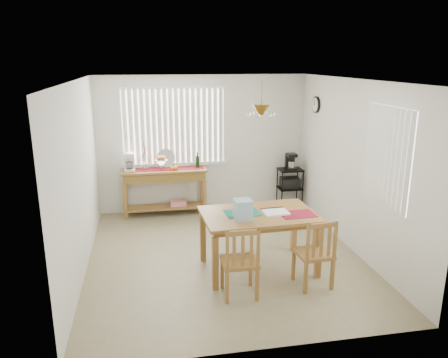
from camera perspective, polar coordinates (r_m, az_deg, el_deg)
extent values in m
cube|color=gray|center=(6.72, 0.01, -10.00)|extent=(4.00, 4.50, 0.01)
cube|color=white|center=(8.49, -2.81, 4.69)|extent=(4.00, 0.10, 2.60)
cube|color=white|center=(4.14, 5.82, -7.06)|extent=(4.00, 0.10, 2.60)
cube|color=white|center=(6.24, -18.83, -0.05)|extent=(0.10, 4.50, 2.60)
cube|color=white|center=(6.93, 16.94, 1.58)|extent=(0.10, 4.50, 2.60)
cube|color=white|center=(6.07, 0.01, 13.28)|extent=(4.00, 4.50, 0.10)
cube|color=white|center=(8.32, -6.57, 6.83)|extent=(1.90, 0.01, 1.40)
cube|color=white|center=(8.30, -12.80, 6.53)|extent=(0.07, 0.03, 1.40)
cube|color=white|center=(8.30, -12.06, 6.57)|extent=(0.07, 0.03, 1.40)
cube|color=white|center=(8.29, -11.33, 6.61)|extent=(0.07, 0.03, 1.40)
cube|color=white|center=(8.29, -10.60, 6.65)|extent=(0.07, 0.03, 1.40)
cube|color=white|center=(8.29, -9.86, 6.68)|extent=(0.07, 0.03, 1.40)
cube|color=white|center=(8.29, -9.13, 6.71)|extent=(0.07, 0.03, 1.40)
cube|color=white|center=(8.30, -8.40, 6.75)|extent=(0.07, 0.03, 1.40)
cube|color=white|center=(8.30, -7.67, 6.78)|extent=(0.07, 0.03, 1.40)
cube|color=white|center=(8.31, -6.93, 6.81)|extent=(0.07, 0.03, 1.40)
cube|color=white|center=(8.31, -6.20, 6.84)|extent=(0.07, 0.03, 1.40)
cube|color=white|center=(8.32, -5.47, 6.87)|extent=(0.07, 0.03, 1.40)
cube|color=white|center=(8.33, -4.75, 6.90)|extent=(0.07, 0.03, 1.40)
cube|color=white|center=(8.34, -4.02, 6.92)|extent=(0.07, 0.03, 1.40)
cube|color=white|center=(8.35, -3.29, 6.95)|extent=(0.07, 0.03, 1.40)
cube|color=white|center=(8.37, -2.57, 6.97)|extent=(0.07, 0.03, 1.40)
cube|color=white|center=(8.38, -1.85, 6.99)|extent=(0.07, 0.03, 1.40)
cube|color=white|center=(8.40, -1.14, 7.01)|extent=(0.07, 0.03, 1.40)
cube|color=white|center=(8.42, -0.42, 7.03)|extent=(0.07, 0.03, 1.40)
cube|color=white|center=(8.43, -6.41, 1.90)|extent=(1.98, 0.06, 0.06)
cube|color=white|center=(8.22, -6.72, 11.85)|extent=(1.98, 0.06, 0.06)
cube|color=white|center=(6.06, 20.56, 2.75)|extent=(0.01, 1.10, 1.30)
cube|color=white|center=(5.65, 23.00, 1.63)|extent=(0.03, 0.07, 1.30)
cube|color=white|center=(5.74, 22.41, 1.89)|extent=(0.03, 0.07, 1.30)
cube|color=white|center=(5.83, 21.83, 2.15)|extent=(0.03, 0.07, 1.30)
cube|color=white|center=(5.92, 21.28, 2.39)|extent=(0.03, 0.07, 1.30)
cube|color=white|center=(6.01, 20.74, 2.63)|extent=(0.03, 0.07, 1.30)
cube|color=white|center=(6.10, 20.22, 2.86)|extent=(0.03, 0.07, 1.30)
cube|color=white|center=(6.19, 19.71, 3.08)|extent=(0.03, 0.07, 1.30)
cube|color=white|center=(6.29, 19.22, 3.30)|extent=(0.03, 0.07, 1.30)
cube|color=white|center=(6.38, 18.74, 3.51)|extent=(0.03, 0.07, 1.30)
cube|color=white|center=(6.48, 18.28, 3.71)|extent=(0.03, 0.07, 1.30)
cylinder|color=black|center=(8.16, 11.93, 9.48)|extent=(0.04, 0.30, 0.30)
cylinder|color=white|center=(8.15, 11.78, 9.49)|extent=(0.01, 0.25, 0.25)
cylinder|color=olive|center=(5.68, 4.94, 10.85)|extent=(0.01, 0.01, 0.34)
cone|color=olive|center=(5.70, 4.89, 9.05)|extent=(0.24, 0.24, 0.14)
sphere|color=white|center=(5.75, 6.44, 8.46)|extent=(0.05, 0.05, 0.05)
sphere|color=white|center=(5.86, 5.29, 8.62)|extent=(0.05, 0.05, 0.05)
sphere|color=white|center=(5.82, 3.75, 8.61)|extent=(0.05, 0.05, 0.05)
sphere|color=white|center=(5.67, 3.30, 8.43)|extent=(0.05, 0.05, 0.05)
sphere|color=white|center=(5.56, 4.45, 8.27)|extent=(0.05, 0.05, 0.05)
sphere|color=white|center=(5.60, 6.05, 8.29)|extent=(0.05, 0.05, 0.05)
cube|color=olive|center=(8.23, -7.83, 1.11)|extent=(1.57, 0.44, 0.04)
cube|color=olive|center=(8.26, -7.80, 0.38)|extent=(1.51, 0.40, 0.16)
cube|color=olive|center=(8.22, -12.77, -2.98)|extent=(0.06, 0.06, 0.68)
cube|color=olive|center=(8.27, -2.54, -2.47)|extent=(0.06, 0.06, 0.68)
cube|color=olive|center=(8.54, -12.69, -2.26)|extent=(0.06, 0.06, 0.68)
cube|color=olive|center=(8.60, -2.86, -1.78)|extent=(0.06, 0.06, 0.68)
cube|color=olive|center=(8.44, -7.65, -3.61)|extent=(1.45, 0.38, 0.03)
cube|color=red|center=(8.43, -6.00, -3.11)|extent=(0.29, 0.22, 0.10)
cube|color=maroon|center=(8.23, -7.84, 1.26)|extent=(1.49, 0.24, 0.01)
cube|color=white|center=(8.22, -12.21, 1.20)|extent=(0.20, 0.24, 0.05)
cube|color=white|center=(8.27, -12.25, 2.15)|extent=(0.20, 0.08, 0.29)
cube|color=white|center=(8.14, -12.33, 3.11)|extent=(0.20, 0.22, 0.07)
cylinder|color=white|center=(8.17, -12.25, 1.75)|extent=(0.13, 0.13, 0.13)
cylinder|color=white|center=(8.19, -8.18, 1.52)|extent=(0.05, 0.05, 0.10)
cone|color=white|center=(8.17, -8.21, 2.16)|extent=(0.26, 0.26, 0.09)
sphere|color=red|center=(8.16, -7.89, 2.75)|extent=(0.08, 0.08, 0.08)
sphere|color=red|center=(8.20, -8.07, 2.80)|extent=(0.08, 0.08, 0.08)
sphere|color=red|center=(8.20, -8.41, 2.79)|extent=(0.08, 0.08, 0.08)
sphere|color=red|center=(8.15, -8.57, 2.71)|extent=(0.08, 0.08, 0.08)
sphere|color=red|center=(8.11, -8.39, 2.66)|extent=(0.08, 0.08, 0.08)
sphere|color=red|center=(8.11, -8.04, 2.67)|extent=(0.08, 0.08, 0.08)
sphere|color=orange|center=(8.15, -6.85, 1.42)|extent=(0.08, 0.08, 0.08)
sphere|color=orange|center=(8.15, -6.30, 1.45)|extent=(0.08, 0.08, 0.08)
cylinder|color=silver|center=(8.36, -7.60, 2.73)|extent=(0.35, 0.09, 0.35)
cylinder|color=white|center=(8.25, -10.25, 1.67)|extent=(0.08, 0.08, 0.14)
cylinder|color=#4C3823|center=(8.19, -10.35, 3.64)|extent=(0.08, 0.04, 0.44)
cylinder|color=#4C3823|center=(8.18, -10.35, 3.81)|extent=(0.13, 0.06, 0.47)
cylinder|color=#4C3823|center=(8.19, -10.34, 3.47)|extent=(0.17, 0.08, 0.35)
cylinder|color=#4C3823|center=(8.18, -10.36, 3.98)|extent=(0.05, 0.03, 0.54)
cylinder|color=#4C3823|center=(8.20, -10.33, 3.40)|extent=(0.21, 0.10, 0.30)
cylinder|color=black|center=(8.30, -3.48, 2.28)|extent=(0.07, 0.07, 0.23)
cylinder|color=black|center=(8.26, -3.50, 3.31)|extent=(0.03, 0.03, 0.08)
cylinder|color=black|center=(8.59, 7.59, -1.56)|extent=(0.02, 0.02, 0.78)
cylinder|color=black|center=(8.72, 10.23, -1.40)|extent=(0.02, 0.02, 0.78)
cylinder|color=black|center=(8.89, 6.94, -0.95)|extent=(0.02, 0.02, 0.78)
cylinder|color=black|center=(9.02, 9.51, -0.80)|extent=(0.02, 0.02, 0.78)
cube|color=black|center=(8.70, 8.67, 1.21)|extent=(0.46, 0.37, 0.03)
cube|color=black|center=(8.80, 8.57, -1.17)|extent=(0.46, 0.37, 0.02)
cube|color=black|center=(8.90, 8.49, -3.24)|extent=(0.46, 0.37, 0.02)
cube|color=black|center=(8.77, 8.60, -0.47)|extent=(0.35, 0.28, 0.20)
cube|color=black|center=(8.68, 8.72, 1.41)|extent=(0.18, 0.22, 0.05)
cube|color=black|center=(8.72, 8.59, 2.26)|extent=(0.18, 0.07, 0.28)
cube|color=black|center=(8.62, 8.79, 3.13)|extent=(0.18, 0.20, 0.06)
cylinder|color=silver|center=(8.65, 8.76, 1.93)|extent=(0.12, 0.12, 0.12)
cube|color=olive|center=(6.03, 4.58, -4.67)|extent=(1.60, 1.07, 0.04)
cube|color=olive|center=(6.05, 4.57, -5.17)|extent=(1.48, 0.96, 0.07)
cube|color=olive|center=(5.66, -1.15, -11.01)|extent=(0.08, 0.08, 0.72)
cube|color=olive|center=(6.08, 12.23, -9.40)|extent=(0.08, 0.08, 0.72)
cube|color=olive|center=(6.43, -2.79, -7.65)|extent=(0.08, 0.08, 0.72)
cube|color=olive|center=(6.80, 9.13, -6.49)|extent=(0.08, 0.08, 0.72)
cube|color=#147064|center=(6.01, 2.41, -4.45)|extent=(0.48, 0.36, 0.01)
cube|color=maroon|center=(6.04, 9.60, -4.55)|extent=(0.48, 0.36, 0.01)
cube|color=white|center=(6.04, 6.76, -4.35)|extent=(0.35, 0.28, 0.03)
cube|color=black|center=(6.17, 6.31, -3.88)|extent=(0.33, 0.05, 0.03)
cube|color=#93BBD6|center=(5.75, 2.48, -4.00)|extent=(0.23, 0.23, 0.27)
cube|color=olive|center=(5.51, 2.02, -10.78)|extent=(0.44, 0.44, 0.04)
cube|color=olive|center=(5.81, 3.47, -11.89)|extent=(0.04, 0.04, 0.43)
cube|color=olive|center=(5.75, -0.24, -12.19)|extent=(0.04, 0.04, 0.43)
cube|color=olive|center=(5.49, 4.35, -13.65)|extent=(0.04, 0.04, 0.43)
cube|color=olive|center=(5.42, 0.40, -13.99)|extent=(0.04, 0.04, 0.43)
cube|color=olive|center=(5.26, 4.49, -9.01)|extent=(0.04, 0.04, 0.48)
cube|color=olive|center=(5.19, 0.43, -9.31)|extent=(0.04, 0.04, 0.48)
cube|color=olive|center=(5.14, 2.50, -7.06)|extent=(0.39, 0.04, 0.06)
cube|color=olive|center=(5.25, 3.59, -9.31)|extent=(0.04, 0.02, 0.38)
cube|color=olive|center=(5.23, 2.47, -9.40)|extent=(0.04, 0.02, 0.38)
cube|color=olive|center=(5.21, 1.34, -9.48)|extent=(0.04, 0.02, 0.38)
cube|color=olive|center=(5.84, 11.59, -9.52)|extent=(0.47, 0.47, 0.04)
cube|color=olive|center=(6.17, 12.26, -10.55)|extent=(0.04, 0.04, 0.42)
cube|color=olive|center=(6.02, 9.06, -11.07)|extent=(0.04, 0.04, 0.42)
cube|color=olive|center=(5.88, 13.95, -12.02)|extent=(0.04, 0.04, 0.42)
cube|color=olive|center=(5.72, 10.61, -12.63)|extent=(0.04, 0.04, 0.42)
cube|color=olive|center=(5.67, 14.32, -7.65)|extent=(0.04, 0.04, 0.48)
cube|color=olive|center=(5.50, 10.91, -8.16)|extent=(0.04, 0.04, 0.48)
cube|color=olive|center=(5.50, 12.77, -5.93)|extent=(0.39, 0.06, 0.06)
cube|color=olive|center=(5.64, 13.57, -7.99)|extent=(0.04, 0.02, 0.38)
cube|color=olive|center=(5.59, 12.63, -8.13)|extent=(0.04, 0.02, 0.38)
cube|color=olive|center=(5.55, 11.67, -8.27)|extent=(0.04, 0.02, 0.38)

